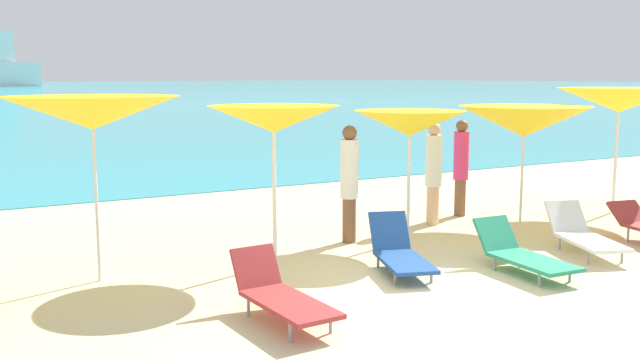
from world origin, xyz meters
The scene contains 13 objects.
ground_plane centered at (0.00, 10.00, -0.15)m, with size 50.00×100.00×0.30m, color beige.
umbrella_1 centered at (-3.47, 2.54, 2.15)m, with size 2.29×2.29×2.36m.
umbrella_2 centered at (-1.18, 2.12, 2.02)m, with size 1.86×1.86×2.21m.
umbrella_3 centered at (1.32, 2.40, 1.87)m, with size 1.91×1.91×2.07m.
umbrella_4 centered at (3.77, 2.38, 1.83)m, with size 2.49×2.49×2.10m.
umbrella_5 centered at (6.17, 2.33, 2.16)m, with size 2.47×2.47×2.39m.
lounge_chair_0 centered at (-2.12, 0.06, 0.29)m, with size 0.62×1.57×0.68m.
lounge_chair_3 centered at (1.51, 0.13, 0.26)m, with size 0.69×1.59×0.64m.
lounge_chair_4 centered at (0.14, 1.01, 0.27)m, with size 1.01×1.60×0.70m.
lounge_chair_5 centered at (3.10, 0.46, 0.28)m, with size 1.14×1.71×0.67m.
beachgoer_1 centered at (3.39, 3.55, 0.98)m, with size 0.28×0.28×1.80m.
beachgoer_2 centered at (2.44, 3.18, 0.97)m, with size 0.29×0.29×1.80m.
beachgoer_3 centered at (0.44, 2.76, 1.01)m, with size 0.28×0.28×1.85m.
Camera 1 is at (-5.37, -6.47, 2.59)m, focal length 39.59 mm.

